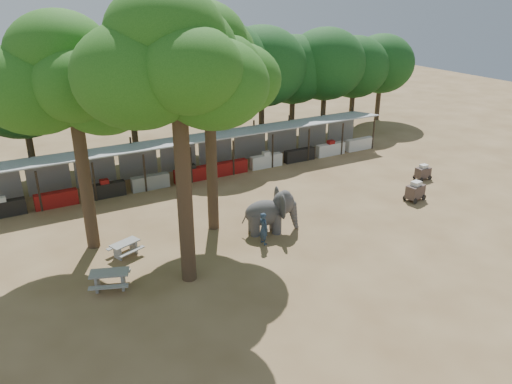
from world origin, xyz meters
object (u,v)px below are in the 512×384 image
yard_tree_back (204,62)px  elephant (271,212)px  yard_tree_left (66,77)px  picnic_table_near (110,278)px  picnic_table_far (125,247)px  handler (264,228)px  cart_back (423,172)px  yard_tree_center (171,63)px  cart_front (415,191)px

yard_tree_back → elephant: 8.12m
yard_tree_left → picnic_table_near: yard_tree_left is taller
picnic_table_far → elephant: bearing=-29.9°
handler → cart_back: 13.87m
yard_tree_back → yard_tree_left: bearing=170.5°
yard_tree_back → cart_back: size_ratio=10.71×
yard_tree_center → picnic_table_far: size_ratio=7.09×
yard_tree_back → cart_front: 14.75m
elephant → picnic_table_far: (-7.31, 1.17, -0.67)m
handler → cart_back: size_ratio=1.58×
yard_tree_left → yard_tree_center: yard_tree_center is taller
picnic_table_far → cart_front: (16.87, -1.82, 0.15)m
yard_tree_center → picnic_table_far: bearing=118.6°
handler → cart_back: (13.62, 2.63, -0.33)m
yard_tree_left → picnic_table_near: size_ratio=5.53×
yard_tree_center → cart_front: size_ratio=8.95×
yard_tree_back → elephant: (2.59, -2.00, -7.43)m
yard_tree_left → cart_front: 20.01m
cart_front → yard_tree_center: bearing=174.7°
cart_back → picnic_table_far: bearing=-177.2°
yard_tree_back → cart_back: (15.17, -0.36, -8.04)m
elephant → cart_front: 9.59m
cart_front → yard_tree_left: bearing=158.2°
cart_front → cart_back: cart_front is taller
handler → cart_front: 10.59m
yard_tree_center → handler: bearing=12.5°
yard_tree_left → handler: bearing=-27.9°
picnic_table_far → handler: bearing=-39.8°
yard_tree_left → cart_back: (21.17, -1.36, -7.70)m
yard_tree_center → elephant: size_ratio=4.02×
yard_tree_back → handler: size_ratio=6.79×
yard_tree_back → picnic_table_far: yard_tree_back is taller
yard_tree_center → cart_back: size_ratio=11.35×
handler → cart_front: (10.58, 0.34, -0.25)m
elephant → yard_tree_left: bearing=177.6°
yard_tree_back → picnic_table_near: (-6.06, -3.32, -8.02)m
yard_tree_center → cart_back: (18.17, 3.64, -8.70)m
yard_tree_back → cart_front: yard_tree_back is taller
handler → cart_back: handler is taller
elephant → handler: elephant is taller
handler → cart_back: bearing=-83.7°
handler → picnic_table_far: (-6.29, 2.16, -0.39)m
yard_tree_back → handler: bearing=-62.5°
yard_tree_left → picnic_table_far: size_ratio=6.49×
yard_tree_left → cart_front: size_ratio=8.20×
picnic_table_near → picnic_table_far: bearing=82.1°
elephant → yard_tree_back: bearing=159.2°
handler → picnic_table_near: (-7.62, -0.33, -0.31)m
cart_back → elephant: bearing=-171.1°
handler → yard_tree_center: bearing=97.8°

